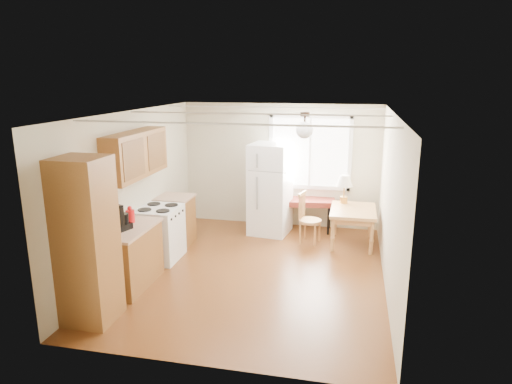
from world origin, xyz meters
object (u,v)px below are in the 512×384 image
(bench, at_px, (300,202))
(refrigerator, at_px, (270,189))
(dining_table, at_px, (353,214))
(chair, at_px, (306,214))

(bench, bearing_deg, refrigerator, -159.24)
(dining_table, distance_m, chair, 0.86)
(refrigerator, bearing_deg, bench, 36.38)
(chair, bearing_deg, dining_table, 18.44)
(refrigerator, relative_size, dining_table, 1.65)
(bench, bearing_deg, dining_table, -38.46)
(bench, xyz_separation_m, chair, (0.19, -0.70, -0.03))
(dining_table, height_order, chair, chair)
(refrigerator, xyz_separation_m, dining_table, (1.60, -0.32, -0.32))
(dining_table, relative_size, chair, 1.14)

